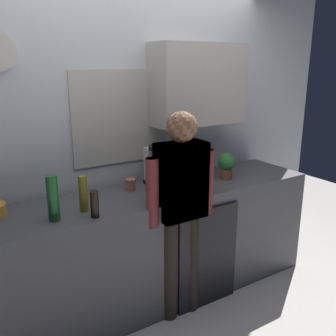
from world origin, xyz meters
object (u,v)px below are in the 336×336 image
at_px(bottle_dark_sauce, 95,204).
at_px(bottle_green_wine, 53,198).
at_px(bottle_clear_soda, 179,165).
at_px(potted_plant, 226,164).
at_px(bottle_olive_oil, 83,194).
at_px(cup_terracotta_mug, 131,185).
at_px(person_at_sink, 181,201).
at_px(coffee_maker, 157,167).
at_px(person_guest, 181,201).
at_px(dish_soap, 211,167).

height_order(bottle_dark_sauce, bottle_green_wine, bottle_green_wine).
xyz_separation_m(bottle_clear_soda, potted_plant, (0.38, -0.17, -0.01)).
distance_m(bottle_dark_sauce, bottle_green_wine, 0.26).
height_order(bottle_dark_sauce, bottle_olive_oil, bottle_olive_oil).
bearing_deg(cup_terracotta_mug, bottle_dark_sauce, -140.67).
bearing_deg(person_at_sink, potted_plant, 30.54).
relative_size(coffee_maker, potted_plant, 1.43).
bearing_deg(cup_terracotta_mug, person_guest, -65.46).
height_order(coffee_maker, cup_terracotta_mug, coffee_maker).
bearing_deg(bottle_olive_oil, bottle_green_wine, -167.63).
bearing_deg(potted_plant, person_at_sink, -158.32).
xyz_separation_m(bottle_dark_sauce, dish_soap, (1.22, 0.33, -0.01)).
bearing_deg(dish_soap, bottle_olive_oil, -171.40).
height_order(coffee_maker, potted_plant, coffee_maker).
xyz_separation_m(bottle_clear_soda, dish_soap, (0.32, -0.04, -0.06)).
xyz_separation_m(cup_terracotta_mug, person_at_sink, (0.20, -0.43, -0.04)).
height_order(bottle_dark_sauce, dish_soap, same).
bearing_deg(cup_terracotta_mug, potted_plant, -11.42).
relative_size(coffee_maker, bottle_olive_oil, 1.32).
height_order(bottle_green_wine, dish_soap, bottle_green_wine).
bearing_deg(bottle_dark_sauce, bottle_clear_soda, 21.93).
height_order(bottle_dark_sauce, person_guest, person_guest).
xyz_separation_m(bottle_dark_sauce, potted_plant, (1.28, 0.19, 0.04)).
relative_size(bottle_clear_soda, person_guest, 0.17).
relative_size(bottle_olive_oil, bottle_green_wine, 0.83).
relative_size(cup_terracotta_mug, dish_soap, 0.51).
bearing_deg(person_guest, cup_terracotta_mug, -49.52).
bearing_deg(bottle_dark_sauce, bottle_green_wine, 159.19).
height_order(bottle_green_wine, cup_terracotta_mug, bottle_green_wine).
bearing_deg(bottle_green_wine, coffee_maker, 17.49).
relative_size(bottle_clear_soda, person_at_sink, 0.17).
relative_size(coffee_maker, person_guest, 0.21).
height_order(coffee_maker, bottle_olive_oil, coffee_maker).
bearing_deg(bottle_clear_soda, person_at_sink, -121.75).
distance_m(coffee_maker, bottle_olive_oil, 0.77).
relative_size(dish_soap, person_at_sink, 0.11).
relative_size(potted_plant, person_guest, 0.14).
bearing_deg(bottle_green_wine, potted_plant, 3.71).
bearing_deg(bottle_olive_oil, person_at_sink, -17.34).
xyz_separation_m(dish_soap, person_guest, (-0.59, -0.39, -0.07)).
distance_m(bottle_clear_soda, person_at_sink, 0.52).
bearing_deg(cup_terracotta_mug, coffee_maker, 6.23).
bearing_deg(bottle_dark_sauce, coffee_maker, 28.88).
distance_m(potted_plant, person_guest, 0.71).
bearing_deg(person_guest, dish_soap, -130.13).
bearing_deg(bottle_dark_sauce, cup_terracotta_mug, 39.33).
height_order(bottle_dark_sauce, cup_terracotta_mug, bottle_dark_sauce).
height_order(coffee_maker, person_at_sink, person_at_sink).
xyz_separation_m(bottle_olive_oil, potted_plant, (1.31, 0.05, 0.01)).
bearing_deg(bottle_clear_soda, bottle_dark_sauce, -158.07).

